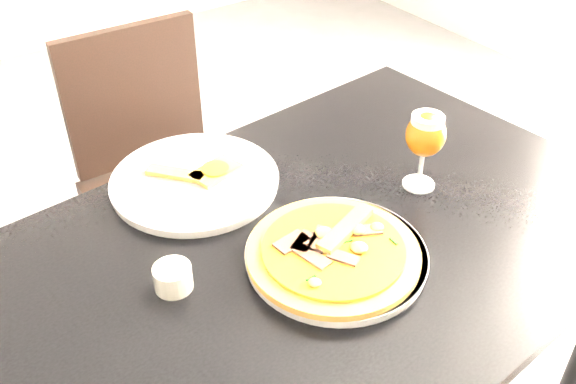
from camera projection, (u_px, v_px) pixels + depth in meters
dining_table at (323, 270)px, 1.22m from camera, size 1.27×0.91×0.75m
chair_far at (160, 175)px, 1.79m from camera, size 0.41×0.41×0.87m
plate_main at (336, 256)px, 1.11m from camera, size 0.34×0.34×0.02m
pizza at (333, 251)px, 1.09m from camera, size 0.30×0.30×0.03m
plate_second at (195, 181)px, 1.29m from camera, size 0.42×0.42×0.02m
crust_scraps at (202, 172)px, 1.29m from camera, size 0.17×0.14×0.01m
loose_crust at (274, 231)px, 1.17m from camera, size 0.11×0.07×0.01m
sauce_cup at (173, 277)px, 1.05m from camera, size 0.06×0.06×0.04m
beer_glass at (426, 135)px, 1.22m from camera, size 0.08×0.08×0.16m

